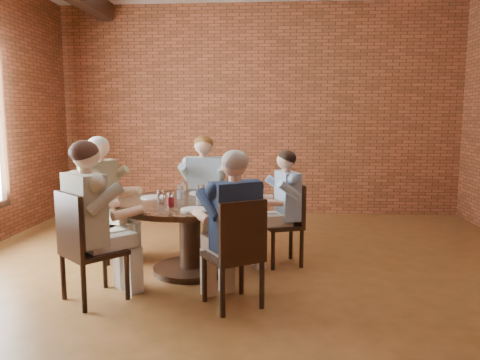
# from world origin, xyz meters

# --- Properties ---
(floor) EXTENTS (7.00, 7.00, 0.00)m
(floor) POSITION_xyz_m (0.00, 0.00, 0.00)
(floor) COLOR #97592E
(floor) RESTS_ON ground
(wall_back) EXTENTS (7.00, 0.00, 7.00)m
(wall_back) POSITION_xyz_m (0.00, 3.50, 1.70)
(wall_back) COLOR brown
(wall_back) RESTS_ON ground
(wall_front) EXTENTS (7.00, 0.00, 7.00)m
(wall_front) POSITION_xyz_m (0.00, -3.50, 1.70)
(wall_front) COLOR brown
(wall_front) RESTS_ON ground
(dining_table) EXTENTS (1.54, 1.54, 0.75)m
(dining_table) POSITION_xyz_m (-0.59, 0.41, 0.53)
(dining_table) COLOR black
(dining_table) RESTS_ON floor
(chair_a) EXTENTS (0.49, 0.49, 0.89)m
(chair_a) POSITION_xyz_m (0.44, 0.76, 0.49)
(chair_a) COLOR black
(chair_a) RESTS_ON floor
(diner_a) EXTENTS (0.70, 0.64, 1.24)m
(diner_a) POSITION_xyz_m (0.37, 0.74, 0.62)
(diner_a) COLOR #467BB7
(diner_a) RESTS_ON floor
(chair_b) EXTENTS (0.45, 0.45, 0.96)m
(chair_b) POSITION_xyz_m (-0.60, 1.51, 0.52)
(chair_b) COLOR black
(chair_b) RESTS_ON floor
(diner_b) EXTENTS (0.55, 0.68, 1.37)m
(diner_b) POSITION_xyz_m (-0.59, 1.42, 0.68)
(diner_b) COLOR #87A0AC
(diner_b) RESTS_ON floor
(chair_c) EXTENTS (0.58, 0.58, 0.96)m
(chair_c) POSITION_xyz_m (-1.72, 0.84, 0.52)
(chair_c) COLOR black
(chair_c) RESTS_ON floor
(diner_c) EXTENTS (0.84, 0.76, 1.38)m
(diner_c) POSITION_xyz_m (-1.63, 0.81, 0.69)
(diner_c) COLOR brown
(diner_c) RESTS_ON floor
(chair_d) EXTENTS (0.65, 0.65, 0.97)m
(chair_d) POSITION_xyz_m (-1.35, -0.44, 0.52)
(chair_d) COLOR black
(chair_d) RESTS_ON floor
(diner_d) EXTENTS (0.89, 0.90, 1.40)m
(diner_d) POSITION_xyz_m (-1.29, -0.37, 0.70)
(diner_d) COLOR #C3A499
(diner_d) RESTS_ON floor
(chair_e) EXTENTS (0.59, 0.59, 0.94)m
(chair_e) POSITION_xyz_m (-0.03, -0.48, 0.51)
(chair_e) COLOR black
(chair_e) RESTS_ON floor
(diner_e) EXTENTS (0.79, 0.83, 1.33)m
(diner_e) POSITION_xyz_m (-0.07, -0.41, 0.66)
(diner_e) COLOR #182643
(diner_e) RESTS_ON floor
(plate_a) EXTENTS (0.26, 0.26, 0.01)m
(plate_a) POSITION_xyz_m (-0.25, 0.65, 0.76)
(plate_a) COLOR white
(plate_a) RESTS_ON dining_table
(plate_b) EXTENTS (0.26, 0.26, 0.01)m
(plate_b) POSITION_xyz_m (-0.53, 0.85, 0.76)
(plate_b) COLOR white
(plate_b) RESTS_ON dining_table
(plate_c) EXTENTS (0.26, 0.26, 0.01)m
(plate_c) POSITION_xyz_m (-1.00, 0.56, 0.76)
(plate_c) COLOR white
(plate_c) RESTS_ON dining_table
(plate_d) EXTENTS (0.26, 0.26, 0.01)m
(plate_d) POSITION_xyz_m (-0.45, -0.06, 0.76)
(plate_d) COLOR white
(plate_d) RESTS_ON dining_table
(glass_a) EXTENTS (0.07, 0.07, 0.14)m
(glass_a) POSITION_xyz_m (-0.36, 0.42, 0.82)
(glass_a) COLOR white
(glass_a) RESTS_ON dining_table
(glass_b) EXTENTS (0.07, 0.07, 0.14)m
(glass_b) POSITION_xyz_m (-0.49, 0.57, 0.82)
(glass_b) COLOR white
(glass_b) RESTS_ON dining_table
(glass_c) EXTENTS (0.07, 0.07, 0.14)m
(glass_c) POSITION_xyz_m (-0.71, 0.79, 0.82)
(glass_c) COLOR white
(glass_c) RESTS_ON dining_table
(glass_d) EXTENTS (0.07, 0.07, 0.14)m
(glass_d) POSITION_xyz_m (-0.70, 0.53, 0.82)
(glass_d) COLOR white
(glass_d) RESTS_ON dining_table
(glass_e) EXTENTS (0.07, 0.07, 0.14)m
(glass_e) POSITION_xyz_m (-0.85, 0.26, 0.82)
(glass_e) COLOR white
(glass_e) RESTS_ON dining_table
(glass_f) EXTENTS (0.07, 0.07, 0.14)m
(glass_f) POSITION_xyz_m (-0.71, 0.10, 0.82)
(glass_f) COLOR white
(glass_f) RESTS_ON dining_table
(glass_g) EXTENTS (0.07, 0.07, 0.14)m
(glass_g) POSITION_xyz_m (-0.45, 0.21, 0.82)
(glass_g) COLOR white
(glass_g) RESTS_ON dining_table
(smartphone) EXTENTS (0.11, 0.16, 0.01)m
(smartphone) POSITION_xyz_m (-0.28, 0.01, 0.75)
(smartphone) COLOR black
(smartphone) RESTS_ON dining_table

